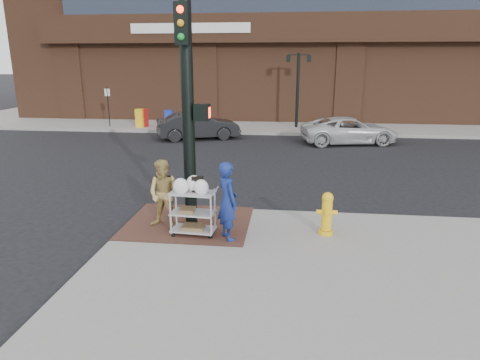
# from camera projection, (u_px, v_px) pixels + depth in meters

# --- Properties ---
(ground) EXTENTS (220.00, 220.00, 0.00)m
(ground) POSITION_uv_depth(u_px,v_px,m) (207.00, 246.00, 8.96)
(ground) COLOR black
(ground) RESTS_ON ground
(sidewalk_far) EXTENTS (65.00, 36.00, 0.15)m
(sidewalk_far) POSITION_uv_depth(u_px,v_px,m) (413.00, 103.00, 38.14)
(sidewalk_far) COLOR gray
(sidewalk_far) RESTS_ON ground
(brick_curb_ramp) EXTENTS (2.80, 2.40, 0.01)m
(brick_curb_ramp) POSITION_uv_depth(u_px,v_px,m) (188.00, 222.00, 9.85)
(brick_curb_ramp) COLOR #4F2D25
(brick_curb_ramp) RESTS_ON sidewalk_near
(lamp_post) EXTENTS (1.32, 0.22, 4.00)m
(lamp_post) POSITION_uv_depth(u_px,v_px,m) (298.00, 82.00, 23.33)
(lamp_post) COLOR black
(lamp_post) RESTS_ON sidewalk_far
(parking_sign) EXTENTS (0.05, 0.05, 2.20)m
(parking_sign) POSITION_uv_depth(u_px,v_px,m) (108.00, 107.00, 23.93)
(parking_sign) COLOR black
(parking_sign) RESTS_ON sidewalk_far
(traffic_signal_pole) EXTENTS (0.61, 0.51, 5.00)m
(traffic_signal_pole) POSITION_uv_depth(u_px,v_px,m) (189.00, 106.00, 8.99)
(traffic_signal_pole) COLOR black
(traffic_signal_pole) RESTS_ON sidewalk_near
(woman_blue) EXTENTS (0.66, 0.72, 1.66)m
(woman_blue) POSITION_uv_depth(u_px,v_px,m) (228.00, 201.00, 8.76)
(woman_blue) COLOR navy
(woman_blue) RESTS_ON sidewalk_near
(pedestrian_tan) EXTENTS (0.82, 0.68, 1.54)m
(pedestrian_tan) POSITION_uv_depth(u_px,v_px,m) (165.00, 194.00, 9.41)
(pedestrian_tan) COLOR tan
(pedestrian_tan) RESTS_ON sidewalk_near
(sedan_dark) EXTENTS (4.27, 2.72, 1.33)m
(sedan_dark) POSITION_uv_depth(u_px,v_px,m) (198.00, 126.00, 21.00)
(sedan_dark) COLOR black
(sedan_dark) RESTS_ON ground
(minivan_white) EXTENTS (4.77, 2.91, 1.23)m
(minivan_white) POSITION_uv_depth(u_px,v_px,m) (349.00, 130.00, 19.91)
(minivan_white) COLOR silver
(minivan_white) RESTS_ON ground
(utility_cart) EXTENTS (0.96, 0.58, 1.28)m
(utility_cart) POSITION_uv_depth(u_px,v_px,m) (193.00, 209.00, 9.05)
(utility_cart) COLOR #ABAAB0
(utility_cart) RESTS_ON sidewalk_near
(fire_hydrant) EXTENTS (0.44, 0.31, 0.94)m
(fire_hydrant) POSITION_uv_depth(u_px,v_px,m) (327.00, 213.00, 9.09)
(fire_hydrant) COLOR yellow
(fire_hydrant) RESTS_ON sidewalk_near
(newsbox_red) EXTENTS (0.52, 0.49, 1.01)m
(newsbox_red) POSITION_uv_depth(u_px,v_px,m) (143.00, 118.00, 23.98)
(newsbox_red) COLOR #B61514
(newsbox_red) RESTS_ON sidewalk_far
(newsbox_yellow) EXTENTS (0.47, 0.43, 1.02)m
(newsbox_yellow) POSITION_uv_depth(u_px,v_px,m) (140.00, 118.00, 23.80)
(newsbox_yellow) COLOR yellow
(newsbox_yellow) RESTS_ON sidewalk_far
(newsbox_blue) EXTENTS (0.42, 0.39, 0.95)m
(newsbox_blue) POSITION_uv_depth(u_px,v_px,m) (169.00, 119.00, 23.92)
(newsbox_blue) COLOR #1A31AB
(newsbox_blue) RESTS_ON sidewalk_far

